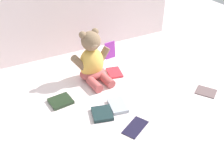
# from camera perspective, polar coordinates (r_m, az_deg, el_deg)

# --- Properties ---
(ground_plane) EXTENTS (3.20, 3.20, 0.00)m
(ground_plane) POSITION_cam_1_polar(r_m,az_deg,el_deg) (1.40, -1.88, -1.28)
(ground_plane) COLOR silver
(backdrop_drape) EXTENTS (1.45, 0.03, 0.56)m
(backdrop_drape) POSITION_cam_1_polar(r_m,az_deg,el_deg) (1.67, -9.68, 15.26)
(backdrop_drape) COLOR beige
(backdrop_drape) RESTS_ON ground_plane
(teddy_bear) EXTENTS (0.24, 0.21, 0.28)m
(teddy_bear) POSITION_cam_1_polar(r_m,az_deg,el_deg) (1.44, -4.33, 4.73)
(teddy_bear) COLOR #E5B24C
(teddy_bear) RESTS_ON ground_plane
(book_case_0) EXTENTS (0.12, 0.07, 0.01)m
(book_case_0) POSITION_cam_1_polar(r_m,az_deg,el_deg) (1.65, -3.40, 4.95)
(book_case_0) COLOR white
(book_case_0) RESTS_ON ground_plane
(book_case_1) EXTENTS (0.14, 0.12, 0.01)m
(book_case_1) POSITION_cam_1_polar(r_m,az_deg,el_deg) (1.19, 5.13, -9.03)
(book_case_1) COLOR black
(book_case_1) RESTS_ON ground_plane
(book_case_2) EXTENTS (0.10, 0.13, 0.02)m
(book_case_2) POSITION_cam_1_polar(r_m,az_deg,el_deg) (1.28, 1.27, -4.58)
(book_case_2) COLOR #98A1AB
(book_case_2) RESTS_ON ground_plane
(book_case_3) EXTENTS (0.12, 0.13, 0.01)m
(book_case_3) POSITION_cam_1_polar(r_m,az_deg,el_deg) (1.46, 19.39, -1.47)
(book_case_3) COLOR #634D4E
(book_case_3) RESTS_ON ground_plane
(book_case_4) EXTENTS (0.07, 0.02, 0.11)m
(book_case_4) POSITION_cam_1_polar(r_m,az_deg,el_deg) (1.66, -0.43, 7.21)
(book_case_4) COLOR purple
(book_case_4) RESTS_ON ground_plane
(book_case_5) EXTENTS (0.10, 0.12, 0.01)m
(book_case_5) POSITION_cam_1_polar(r_m,az_deg,el_deg) (1.53, 0.52, 2.45)
(book_case_5) COLOR red
(book_case_5) RESTS_ON ground_plane
(book_case_6) EXTENTS (0.11, 0.12, 0.02)m
(book_case_6) POSITION_cam_1_polar(r_m,az_deg,el_deg) (1.24, -2.10, -6.31)
(book_case_6) COLOR #182B2D
(book_case_6) RESTS_ON ground_plane
(book_case_7) EXTENTS (0.11, 0.10, 0.02)m
(book_case_7) POSITION_cam_1_polar(r_m,az_deg,el_deg) (1.34, -10.88, -3.59)
(book_case_7) COLOR black
(book_case_7) RESTS_ON ground_plane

